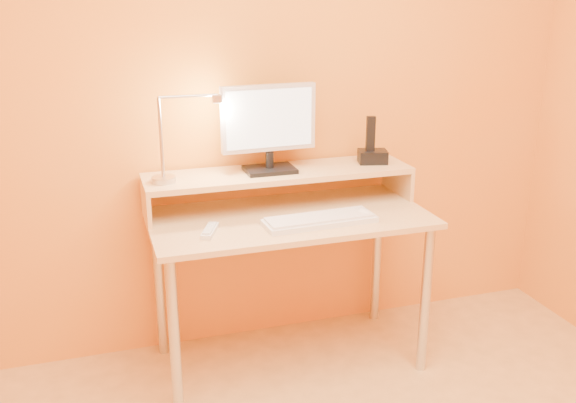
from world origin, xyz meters
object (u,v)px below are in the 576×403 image
object	(u,v)px
monitor_panel	(269,118)
keyboard	(320,221)
lamp_base	(164,180)
remote_control	(210,231)
mouse	(363,213)
phone_dock	(373,157)

from	to	relation	value
monitor_panel	keyboard	size ratio (longest dim) A/B	0.89
lamp_base	keyboard	world-z (taller)	lamp_base
monitor_panel	remote_control	distance (m)	0.57
lamp_base	remote_control	distance (m)	0.32
keyboard	mouse	size ratio (longest dim) A/B	4.23
monitor_panel	lamp_base	xyz separation A→B (m)	(-0.47, -0.04, -0.23)
monitor_panel	phone_dock	distance (m)	0.54
phone_dock	remote_control	bearing A→B (deg)	-147.79
phone_dock	keyboard	bearing A→B (deg)	-127.11
keyboard	remote_control	size ratio (longest dim) A/B	2.99
phone_dock	keyboard	size ratio (longest dim) A/B	0.27
keyboard	remote_control	world-z (taller)	keyboard
keyboard	mouse	world-z (taller)	mouse
monitor_panel	keyboard	distance (m)	0.51
mouse	keyboard	bearing A→B (deg)	-172.16
keyboard	mouse	bearing A→B (deg)	0.98
lamp_base	remote_control	world-z (taller)	lamp_base
remote_control	monitor_panel	bearing A→B (deg)	62.79
monitor_panel	remote_control	size ratio (longest dim) A/B	2.66
monitor_panel	phone_dock	bearing A→B (deg)	-3.90
lamp_base	phone_dock	distance (m)	0.97
lamp_base	mouse	distance (m)	0.86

